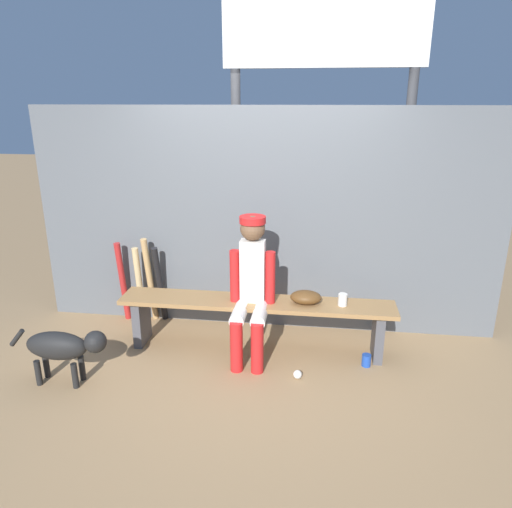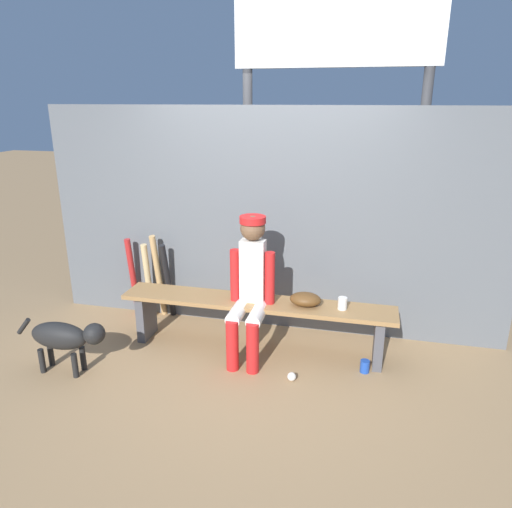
{
  "view_description": "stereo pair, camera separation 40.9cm",
  "coord_description": "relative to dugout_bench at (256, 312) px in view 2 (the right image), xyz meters",
  "views": [
    {
      "loc": [
        0.52,
        -3.94,
        2.26
      ],
      "look_at": [
        0.0,
        0.0,
        0.95
      ],
      "focal_mm": 33.22,
      "sensor_mm": 36.0,
      "label": 1
    },
    {
      "loc": [
        0.92,
        -3.86,
        2.26
      ],
      "look_at": [
        0.0,
        0.0,
        0.95
      ],
      "focal_mm": 33.22,
      "sensor_mm": 36.0,
      "label": 2
    }
  ],
  "objects": [
    {
      "name": "bat_wood_tan",
      "position": [
        -1.17,
        0.46,
        0.08
      ],
      "size": [
        0.09,
        0.21,
        0.93
      ],
      "primitive_type": "cylinder",
      "rotation": [
        0.15,
        0.0,
        -0.12
      ],
      "color": "tan",
      "rests_on": "ground_plane"
    },
    {
      "name": "cup_on_bench",
      "position": [
        0.78,
        0.0,
        0.17
      ],
      "size": [
        0.08,
        0.08,
        0.11
      ],
      "primitive_type": "cylinder",
      "color": "silver",
      "rests_on": "dugout_bench"
    },
    {
      "name": "cup_on_ground",
      "position": [
        1.01,
        -0.16,
        -0.33
      ],
      "size": [
        0.08,
        0.08,
        0.11
      ],
      "primitive_type": "cylinder",
      "color": "#1E47AD",
      "rests_on": "ground_plane"
    },
    {
      "name": "bat_aluminum_red",
      "position": [
        -1.46,
        0.44,
        0.05
      ],
      "size": [
        0.09,
        0.16,
        0.87
      ],
      "primitive_type": "cylinder",
      "rotation": [
        0.1,
        0.0,
        -0.15
      ],
      "color": "#B22323",
      "rests_on": "ground_plane"
    },
    {
      "name": "dugout_bench",
      "position": [
        0.0,
        0.0,
        0.0
      ],
      "size": [
        2.52,
        0.36,
        0.5
      ],
      "color": "olive",
      "rests_on": "ground_plane"
    },
    {
      "name": "dog",
      "position": [
        -1.49,
        -0.75,
        -0.05
      ],
      "size": [
        0.84,
        0.2,
        0.49
      ],
      "color": "black",
      "rests_on": "ground_plane"
    },
    {
      "name": "chainlink_fence",
      "position": [
        0.0,
        0.55,
        0.71
      ],
      "size": [
        4.6,
        0.03,
        2.2
      ],
      "primitive_type": "cube",
      "color": "#595E63",
      "rests_on": "ground_plane"
    },
    {
      "name": "bat_aluminum_black",
      "position": [
        -1.06,
        0.45,
        0.04
      ],
      "size": [
        0.08,
        0.23,
        0.85
      ],
      "primitive_type": "cylinder",
      "rotation": [
        0.19,
        0.0,
        -0.08
      ],
      "color": "black",
      "rests_on": "ground_plane"
    },
    {
      "name": "player_seated",
      "position": [
        -0.03,
        -0.11,
        0.32
      ],
      "size": [
        0.41,
        0.55,
        1.29
      ],
      "color": "silver",
      "rests_on": "ground_plane"
    },
    {
      "name": "baseball",
      "position": [
        0.41,
        -0.44,
        -0.35
      ],
      "size": [
        0.07,
        0.07,
        0.07
      ],
      "primitive_type": "sphere",
      "color": "white",
      "rests_on": "ground_plane"
    },
    {
      "name": "baseball_glove",
      "position": [
        0.45,
        0.0,
        0.17
      ],
      "size": [
        0.28,
        0.2,
        0.12
      ],
      "primitive_type": "ellipsoid",
      "color": "#593819",
      "rests_on": "dugout_bench"
    },
    {
      "name": "scoreboard",
      "position": [
        0.58,
        1.15,
        2.14
      ],
      "size": [
        2.28,
        0.27,
        3.58
      ],
      "color": "#3F3F42",
      "rests_on": "ground_plane"
    },
    {
      "name": "ground_plane",
      "position": [
        0.0,
        0.0,
        -0.39
      ],
      "size": [
        30.0,
        30.0,
        0.0
      ],
      "primitive_type": "plane",
      "color": "#9E7A51"
    },
    {
      "name": "bat_wood_natural",
      "position": [
        -1.27,
        0.4,
        0.03
      ],
      "size": [
        0.07,
        0.15,
        0.84
      ],
      "primitive_type": "cylinder",
      "rotation": [
        0.1,
        0.0,
        -0.06
      ],
      "color": "tan",
      "rests_on": "ground_plane"
    }
  ]
}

